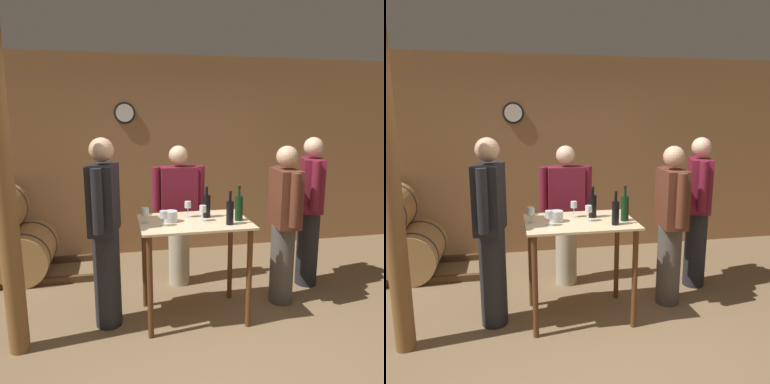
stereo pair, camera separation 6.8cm
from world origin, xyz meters
The scene contains 16 objects.
ground_plane centered at (0.00, 0.00, 0.00)m, with size 14.00×14.00×0.00m, color brown.
back_wall centered at (0.00, 2.54, 1.35)m, with size 8.40×0.08×2.70m.
tasting_table centered at (-0.07, 0.65, 0.75)m, with size 1.01×0.69×0.96m.
wooden_post centered at (-1.60, 0.40, 1.35)m, with size 0.16×0.16×2.70m.
wine_bottle_far_left centered at (0.07, 0.74, 1.07)m, with size 0.07×0.07×0.30m.
wine_bottle_left centered at (0.21, 0.46, 1.07)m, with size 0.07×0.07×0.30m.
wine_bottle_center centered at (0.33, 0.58, 1.08)m, with size 0.07×0.07×0.32m.
wine_glass_near_left centered at (-0.52, 0.65, 1.06)m, with size 0.07×0.07×0.15m.
wine_glass_near_center centered at (-0.37, 0.54, 1.05)m, with size 0.07×0.07×0.14m.
wine_glass_near_right centered at (-0.11, 0.78, 1.07)m, with size 0.06×0.06×0.15m.
wine_glass_far_side centered at (0.00, 0.62, 1.06)m, with size 0.06×0.06×0.15m.
ice_bucket centered at (-0.29, 0.65, 1.01)m, with size 0.12×0.12×0.10m.
person_host centered at (-0.09, 1.40, 0.84)m, with size 0.59×0.24×1.59m.
person_visitor_with_scarf centered at (-0.88, 0.66, 0.92)m, with size 0.29×0.58×1.73m.
person_visitor_bearded centered at (0.87, 0.75, 0.86)m, with size 0.25×0.59×1.62m.
person_visitor_near_door centered at (1.34, 1.08, 0.89)m, with size 0.34×0.56×1.68m.
Camera 2 is at (-0.71, -2.62, 1.90)m, focal length 35.00 mm.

